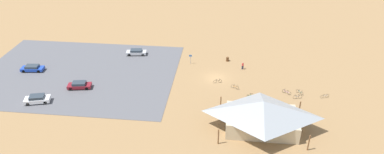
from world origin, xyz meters
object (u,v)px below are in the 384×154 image
(car_silver_aisle_side, at_px, (136,52))
(car_white_front_row, at_px, (37,99))
(car_maroon_inner_stall, at_px, (79,85))
(bicycle_green_yard_center, at_px, (249,96))
(bicycle_silver_trailside, at_px, (297,97))
(bicycle_orange_edge_north, at_px, (235,87))
(bike_pavilion, at_px, (262,114))
(bicycle_white_yard_right, at_px, (325,96))
(car_blue_far_end, at_px, (32,68))
(visitor_by_pavilion, at_px, (243,66))
(bicycle_black_front_row, at_px, (218,81))
(trash_bin, at_px, (227,59))
(bicycle_purple_back_row, at_px, (287,92))
(bicycle_teal_yard_front, at_px, (300,92))
(lot_sign, at_px, (190,58))

(car_silver_aisle_side, distance_m, car_white_front_row, 24.15)
(car_maroon_inner_stall, height_order, car_white_front_row, car_white_front_row)
(bicycle_green_yard_center, distance_m, bicycle_silver_trailside, 8.59)
(bicycle_orange_edge_north, xyz_separation_m, bicycle_silver_trailside, (-11.19, 2.24, 0.04))
(bike_pavilion, xyz_separation_m, bicycle_white_yard_right, (-12.02, -10.26, -2.55))
(bicycle_silver_trailside, xyz_separation_m, car_blue_far_end, (52.43, -4.61, 0.29))
(car_white_front_row, distance_m, visitor_by_pavilion, 39.71)
(car_white_front_row, bearing_deg, bicycle_green_yard_center, -171.22)
(bicycle_black_front_row, distance_m, bicycle_white_yard_right, 19.74)
(bicycle_orange_edge_north, xyz_separation_m, car_maroon_inner_stall, (29.12, 3.06, 0.35))
(trash_bin, relative_size, bicycle_purple_back_row, 0.60)
(bicycle_teal_yard_front, height_order, bicycle_silver_trailside, bicycle_silver_trailside)
(lot_sign, height_order, bicycle_orange_edge_north, lot_sign)
(bicycle_orange_edge_north, bearing_deg, car_white_front_row, 13.80)
(bicycle_teal_yard_front, bearing_deg, bicycle_orange_edge_north, -2.42)
(lot_sign, xyz_separation_m, bicycle_purple_back_row, (-18.90, 9.87, -1.04))
(lot_sign, height_order, bicycle_silver_trailside, lot_sign)
(car_silver_aisle_side, relative_size, visitor_by_pavilion, 2.79)
(lot_sign, relative_size, car_maroon_inner_stall, 0.48)
(bicycle_teal_yard_front, height_order, bicycle_black_front_row, bicycle_black_front_row)
(bicycle_green_yard_center, xyz_separation_m, bicycle_black_front_row, (5.97, -4.55, 0.01))
(trash_bin, bearing_deg, bike_pavilion, 104.16)
(bicycle_black_front_row, bearing_deg, bicycle_silver_trailside, 164.51)
(trash_bin, relative_size, car_blue_far_end, 0.19)
(bicycle_teal_yard_front, relative_size, car_maroon_inner_stall, 0.28)
(visitor_by_pavilion, bearing_deg, car_maroon_inner_stall, 19.61)
(lot_sign, bearing_deg, bicycle_purple_back_row, 152.43)
(bicycle_teal_yard_front, bearing_deg, car_blue_far_end, -3.10)
(visitor_by_pavilion, bearing_deg, car_silver_aisle_side, -10.06)
(bicycle_silver_trailside, height_order, car_blue_far_end, car_blue_far_end)
(bike_pavilion, relative_size, visitor_by_pavilion, 8.22)
(trash_bin, distance_m, bicycle_purple_back_row, 16.35)
(bicycle_white_yard_right, relative_size, car_maroon_inner_stall, 0.35)
(bike_pavilion, distance_m, bicycle_teal_yard_front, 13.84)
(bicycle_teal_yard_front, relative_size, bicycle_silver_trailside, 0.78)
(car_silver_aisle_side, height_order, visitor_by_pavilion, visitor_by_pavilion)
(bicycle_teal_yard_front, relative_size, bicycle_orange_edge_north, 0.87)
(visitor_by_pavilion, bearing_deg, bicycle_teal_yard_front, 141.05)
(bike_pavilion, height_order, bicycle_silver_trailside, bike_pavilion)
(car_silver_aisle_side, bearing_deg, bicycle_green_yard_center, 148.98)
(visitor_by_pavilion, bearing_deg, trash_bin, -46.43)
(bicycle_black_front_row, height_order, bicycle_orange_edge_north, bicycle_black_front_row)
(bicycle_green_yard_center, distance_m, car_white_front_row, 37.73)
(car_silver_aisle_side, bearing_deg, bicycle_white_yard_right, 160.55)
(bicycle_silver_trailside, xyz_separation_m, car_white_front_row, (45.85, 6.28, 0.36))
(lot_sign, bearing_deg, bicycle_black_front_row, 130.07)
(bicycle_orange_edge_north, bearing_deg, trash_bin, -81.51)
(bike_pavilion, bearing_deg, bicycle_purple_back_row, -116.11)
(lot_sign, distance_m, visitor_by_pavilion, 11.06)
(bicycle_black_front_row, bearing_deg, car_maroon_inner_stall, 10.67)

